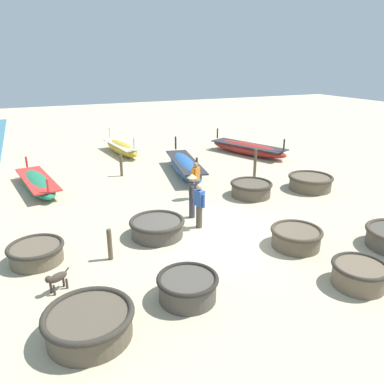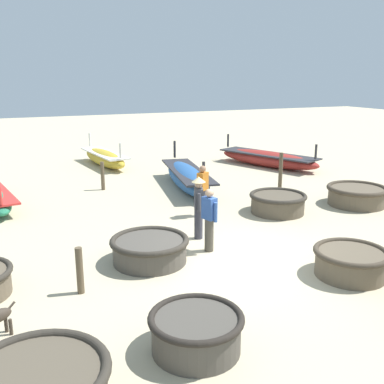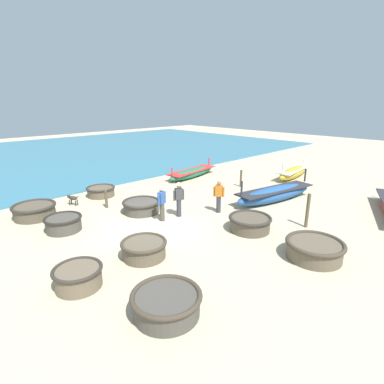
# 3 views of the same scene
# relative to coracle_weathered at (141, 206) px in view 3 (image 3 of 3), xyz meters

# --- Properties ---
(ground_plane) EXTENTS (80.00, 80.00, 0.00)m
(ground_plane) POSITION_rel_coracle_weathered_xyz_m (1.83, -0.66, -0.32)
(ground_plane) COLOR #C6B793
(sea) EXTENTS (28.00, 52.00, 0.10)m
(sea) POSITION_rel_coracle_weathered_xyz_m (-19.08, 3.34, -0.27)
(sea) COLOR teal
(sea) RESTS_ON ground
(coracle_weathered) EXTENTS (1.82, 1.82, 0.59)m
(coracle_weathered) POSITION_rel_coracle_weathered_xyz_m (0.00, 0.00, 0.00)
(coracle_weathered) COLOR #4C473F
(coracle_weathered) RESTS_ON ground
(coracle_far_right) EXTENTS (1.42, 1.42, 0.62)m
(coracle_far_right) POSITION_rel_coracle_weathered_xyz_m (3.79, -4.81, 0.01)
(coracle_far_right) COLOR brown
(coracle_far_right) RESTS_ON ground
(coracle_front_right) EXTENTS (1.59, 1.59, 0.60)m
(coracle_front_right) POSITION_rel_coracle_weathered_xyz_m (3.69, -2.45, 0.00)
(coracle_front_right) COLOR brown
(coracle_front_right) RESTS_ON ground
(coracle_front_left) EXTENTS (1.51, 1.51, 0.62)m
(coracle_front_left) POSITION_rel_coracle_weathered_xyz_m (-0.45, -3.56, 0.01)
(coracle_front_left) COLOR #4C473F
(coracle_front_left) RESTS_ON ground
(coracle_nearest) EXTENTS (1.91, 1.91, 0.64)m
(coracle_nearest) POSITION_rel_coracle_weathered_xyz_m (-2.84, -3.94, 0.03)
(coracle_nearest) COLOR brown
(coracle_nearest) RESTS_ON ground
(coracle_far_left) EXTENTS (1.96, 1.96, 0.64)m
(coracle_far_left) POSITION_rel_coracle_weathered_xyz_m (7.78, 1.68, 0.03)
(coracle_far_left) COLOR brown
(coracle_far_left) RESTS_ON ground
(coracle_tilted) EXTENTS (1.81, 1.81, 0.61)m
(coracle_tilted) POSITION_rel_coracle_weathered_xyz_m (6.47, -3.73, 0.01)
(coracle_tilted) COLOR #4C473F
(coracle_tilted) RESTS_ON ground
(coracle_beside_post) EXTENTS (1.58, 1.58, 0.54)m
(coracle_beside_post) POSITION_rel_coracle_weathered_xyz_m (-3.71, -0.17, -0.02)
(coracle_beside_post) COLOR brown
(coracle_beside_post) RESTS_ON ground
(coracle_upturned) EXTENTS (1.78, 1.78, 0.62)m
(coracle_upturned) POSITION_rel_coracle_weathered_xyz_m (4.89, 2.01, 0.01)
(coracle_upturned) COLOR brown
(coracle_upturned) RESTS_ON ground
(long_boat_blue_hull) EXTENTS (2.04, 5.39, 1.46)m
(long_boat_blue_hull) POSITION_rel_coracle_weathered_xyz_m (3.58, 6.11, 0.10)
(long_boat_blue_hull) COLOR #285693
(long_boat_blue_hull) RESTS_ON ground
(long_boat_red_hull) EXTENTS (1.81, 4.79, 1.05)m
(long_boat_red_hull) POSITION_rel_coracle_weathered_xyz_m (-3.35, 6.63, -0.01)
(long_boat_red_hull) COLOR #237551
(long_boat_red_hull) RESTS_ON ground
(long_boat_green_hull) EXTENTS (1.50, 4.46, 1.34)m
(long_boat_green_hull) POSITION_rel_coracle_weathered_xyz_m (1.70, 11.64, 0.06)
(long_boat_green_hull) COLOR gold
(long_boat_green_hull) RESTS_ON ground
(fisherman_by_coracle) EXTENTS (0.46, 0.37, 1.57)m
(fisherman_by_coracle) POSITION_rel_coracle_weathered_xyz_m (2.60, 2.66, 0.52)
(fisherman_by_coracle) COLOR #383842
(fisherman_by_coracle) RESTS_ON ground
(fisherman_standing_left) EXTENTS (0.31, 0.51, 1.57)m
(fisherman_standing_left) POSITION_rel_coracle_weathered_xyz_m (1.54, 0.05, 0.52)
(fisherman_standing_left) COLOR #4C473D
(fisherman_standing_left) RESTS_ON ground
(fisherman_standing_right) EXTENTS (0.36, 0.50, 1.67)m
(fisherman_standing_right) POSITION_rel_coracle_weathered_xyz_m (1.67, 0.94, 0.64)
(fisherman_standing_right) COLOR #383842
(fisherman_standing_right) RESTS_ON ground
(dog) EXTENTS (0.62, 0.43, 0.55)m
(dog) POSITION_rel_coracle_weathered_xyz_m (-3.31, -1.96, 0.05)
(dog) COLOR #3D3328
(dog) RESTS_ON ground
(mooring_post_inland) EXTENTS (0.14, 0.14, 1.49)m
(mooring_post_inland) POSITION_rel_coracle_weathered_xyz_m (6.36, 4.02, 0.42)
(mooring_post_inland) COLOR brown
(mooring_post_inland) RESTS_ON ground
(mooring_post_mid_beach) EXTENTS (0.14, 0.14, 1.06)m
(mooring_post_mid_beach) POSITION_rel_coracle_weathered_xyz_m (0.57, 7.10, 0.21)
(mooring_post_mid_beach) COLOR brown
(mooring_post_mid_beach) RESTS_ON ground
(mooring_post_shoreline) EXTENTS (0.14, 0.14, 0.96)m
(mooring_post_shoreline) POSITION_rel_coracle_weathered_xyz_m (-1.74, -0.90, 0.16)
(mooring_post_shoreline) COLOR brown
(mooring_post_shoreline) RESTS_ON ground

